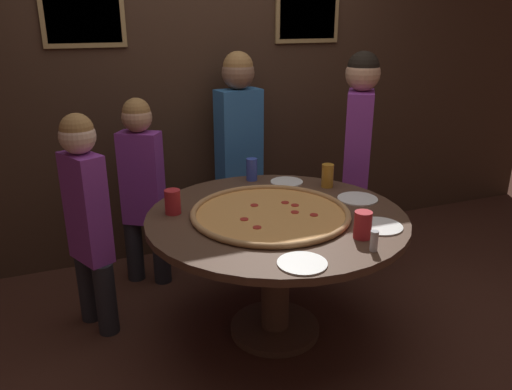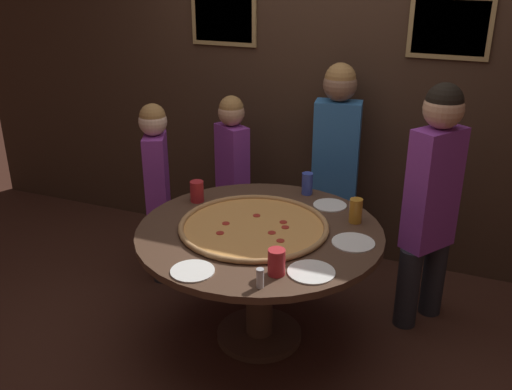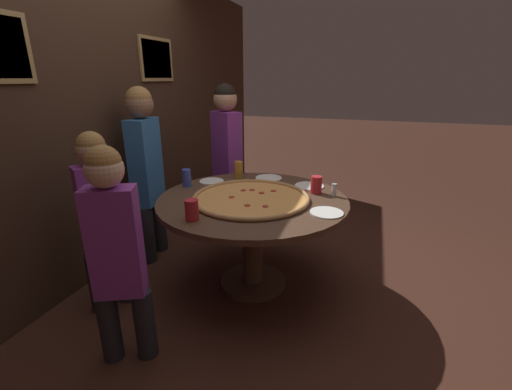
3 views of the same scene
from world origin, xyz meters
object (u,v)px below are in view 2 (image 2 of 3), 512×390
object	(u,v)px
dining_table	(259,253)
diner_far_left	(157,182)
drink_cup_front_edge	(197,191)
white_plate_right_side	(353,243)
condiment_shaker	(260,278)
white_plate_near_front	(311,272)
drink_cup_far_left	(356,211)
drink_cup_near_left	(277,262)
white_plate_far_back	(330,205)
diner_side_right	(432,194)
drink_cup_centre_back	(307,184)
giant_pizza	(254,226)
diner_far_right	(232,170)
diner_centre_back	(336,157)
white_plate_beside_cup	(193,271)

from	to	relation	value
dining_table	diner_far_left	bearing A→B (deg)	154.88
drink_cup_front_edge	white_plate_right_side	bearing A→B (deg)	-9.99
drink_cup_front_edge	condiment_shaker	world-z (taller)	drink_cup_front_edge
dining_table	white_plate_near_front	distance (m)	0.56
drink_cup_far_left	drink_cup_near_left	distance (m)	0.76
drink_cup_far_left	drink_cup_near_left	bearing A→B (deg)	-106.70
white_plate_far_back	drink_cup_front_edge	bearing A→B (deg)	-162.50
drink_cup_front_edge	diner_side_right	bearing A→B (deg)	14.60
drink_cup_near_left	diner_far_left	distance (m)	1.49
drink_cup_centre_back	white_plate_far_back	xyz separation A→B (m)	(0.19, -0.13, -0.07)
dining_table	diner_side_right	bearing A→B (deg)	33.71
drink_cup_centre_back	dining_table	bearing A→B (deg)	-98.59
dining_table	giant_pizza	world-z (taller)	giant_pizza
dining_table	diner_far_right	bearing A→B (deg)	123.11
drink_cup_front_edge	diner_side_right	size ratio (longest dim) A/B	0.09
drink_cup_front_edge	diner_centre_back	xyz separation A→B (m)	(0.68, 0.81, 0.06)
dining_table	drink_cup_far_left	distance (m)	0.61
drink_cup_far_left	diner_side_right	size ratio (longest dim) A/B	0.09
dining_table	condiment_shaker	size ratio (longest dim) A/B	14.50
dining_table	drink_cup_far_left	size ratio (longest dim) A/B	9.72
drink_cup_near_left	white_plate_near_front	xyz separation A→B (m)	(0.15, 0.08, -0.06)
white_plate_near_front	diner_far_right	bearing A→B (deg)	128.86
drink_cup_front_edge	diner_centre_back	bearing A→B (deg)	50.33
drink_cup_centre_back	diner_centre_back	xyz separation A→B (m)	(0.07, 0.44, 0.05)
dining_table	condiment_shaker	world-z (taller)	condiment_shaker
white_plate_near_front	white_plate_far_back	distance (m)	0.83
white_plate_near_front	diner_far_left	bearing A→B (deg)	149.82
drink_cup_centre_back	diner_side_right	distance (m)	0.78
white_plate_beside_cup	drink_cup_centre_back	bearing A→B (deg)	79.32
diner_far_right	diner_far_left	world-z (taller)	diner_far_left
diner_far_right	diner_far_left	bearing A→B (deg)	82.11
giant_pizza	diner_far_left	world-z (taller)	diner_far_left
diner_centre_back	drink_cup_far_left	bearing A→B (deg)	104.60
white_plate_far_back	condiment_shaker	xyz separation A→B (m)	(-0.05, -1.04, 0.05)
white_plate_near_front	white_plate_far_back	world-z (taller)	same
dining_table	white_plate_right_side	xyz separation A→B (m)	(0.53, 0.04, 0.16)
giant_pizza	diner_far_right	xyz separation A→B (m)	(-0.54, 0.88, -0.03)
drink_cup_centre_back	white_plate_near_front	world-z (taller)	drink_cup_centre_back
white_plate_right_side	diner_centre_back	size ratio (longest dim) A/B	0.15
giant_pizza	diner_centre_back	bearing A→B (deg)	79.20
drink_cup_centre_back	diner_centre_back	distance (m)	0.44
diner_far_right	drink_cup_near_left	bearing A→B (deg)	155.72
drink_cup_far_left	diner_side_right	world-z (taller)	diner_side_right
drink_cup_far_left	diner_far_right	size ratio (longest dim) A/B	0.11
giant_pizza	drink_cup_near_left	bearing A→B (deg)	-55.00
white_plate_far_back	diner_side_right	world-z (taller)	diner_side_right
dining_table	white_plate_right_side	size ratio (longest dim) A/B	6.03
dining_table	drink_cup_far_left	bearing A→B (deg)	32.08
drink_cup_far_left	white_plate_right_side	world-z (taller)	drink_cup_far_left
giant_pizza	drink_cup_near_left	world-z (taller)	drink_cup_near_left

